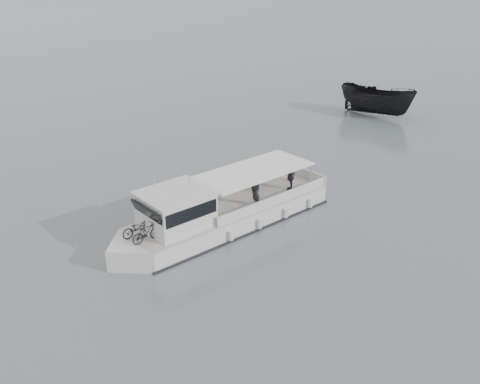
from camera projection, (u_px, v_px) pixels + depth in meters
ground at (120, 230)px, 25.82m from camera, size 1400.00×1400.00×0.00m
tour_boat at (214, 215)px, 25.48m from camera, size 12.30×4.72×5.12m
dark_motorboat at (377, 100)px, 43.47m from camera, size 4.47×6.98×2.52m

